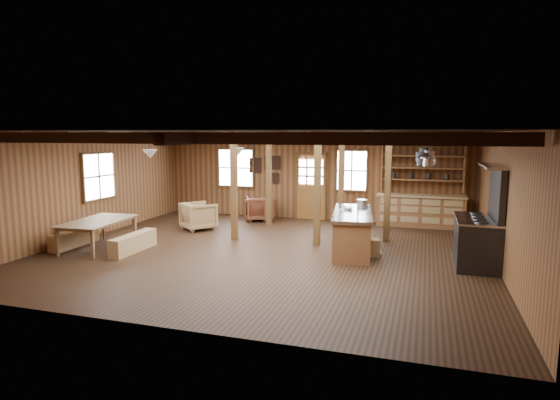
# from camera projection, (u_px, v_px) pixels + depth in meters

# --- Properties ---
(room) EXTENTS (10.04, 9.04, 2.84)m
(room) POSITION_uv_depth(u_px,v_px,m) (265.00, 193.00, 10.75)
(room) COLOR black
(room) RESTS_ON ground
(ceiling_joists) EXTENTS (9.80, 8.82, 0.18)m
(ceiling_joists) POSITION_uv_depth(u_px,v_px,m) (267.00, 137.00, 10.73)
(ceiling_joists) COLOR black
(ceiling_joists) RESTS_ON ceiling
(timber_posts) EXTENTS (3.95, 2.35, 2.80)m
(timber_posts) POSITION_uv_depth(u_px,v_px,m) (309.00, 184.00, 12.56)
(timber_posts) COLOR #4D3116
(timber_posts) RESTS_ON floor
(back_door) EXTENTS (1.02, 0.08, 2.15)m
(back_door) POSITION_uv_depth(u_px,v_px,m) (311.00, 192.00, 15.02)
(back_door) COLOR brown
(back_door) RESTS_ON floor
(window_back_left) EXTENTS (1.32, 0.06, 1.32)m
(window_back_left) POSITION_uv_depth(u_px,v_px,m) (236.00, 168.00, 15.70)
(window_back_left) COLOR white
(window_back_left) RESTS_ON wall_back
(window_back_right) EXTENTS (1.02, 0.06, 1.32)m
(window_back_right) POSITION_uv_depth(u_px,v_px,m) (352.00, 171.00, 14.55)
(window_back_right) COLOR white
(window_back_right) RESTS_ON wall_back
(window_left) EXTENTS (0.14, 1.24, 1.32)m
(window_left) POSITION_uv_depth(u_px,v_px,m) (99.00, 176.00, 12.66)
(window_left) COLOR white
(window_left) RESTS_ON wall_back
(notice_boards) EXTENTS (1.08, 0.03, 0.90)m
(notice_boards) POSITION_uv_depth(u_px,v_px,m) (267.00, 167.00, 15.37)
(notice_boards) COLOR white
(notice_boards) RESTS_ON wall_back
(back_counter) EXTENTS (2.55, 0.60, 2.45)m
(back_counter) POSITION_uv_depth(u_px,v_px,m) (421.00, 207.00, 13.82)
(back_counter) COLOR brown
(back_counter) RESTS_ON floor
(pendant_lamps) EXTENTS (1.86, 2.36, 0.66)m
(pendant_lamps) POSITION_uv_depth(u_px,v_px,m) (197.00, 153.00, 12.24)
(pendant_lamps) COLOR #2B2B2D
(pendant_lamps) RESTS_ON ceiling
(pot_rack) EXTENTS (0.42, 3.00, 0.45)m
(pot_rack) POSITION_uv_depth(u_px,v_px,m) (426.00, 156.00, 9.96)
(pot_rack) COLOR #2B2B2D
(pot_rack) RESTS_ON ceiling
(kitchen_island) EXTENTS (1.21, 2.60, 1.20)m
(kitchen_island) POSITION_uv_depth(u_px,v_px,m) (352.00, 231.00, 10.95)
(kitchen_island) COLOR brown
(kitchen_island) RESTS_ON floor
(step_stool) EXTENTS (0.51, 0.42, 0.39)m
(step_stool) POSITION_uv_depth(u_px,v_px,m) (370.00, 248.00, 10.54)
(step_stool) COLOR #997545
(step_stool) RESTS_ON floor
(commercial_range) EXTENTS (0.88, 1.72, 2.12)m
(commercial_range) POSITION_uv_depth(u_px,v_px,m) (480.00, 234.00, 9.73)
(commercial_range) COLOR #2B2B2D
(commercial_range) RESTS_ON floor
(dining_table) EXTENTS (1.25, 2.05, 0.69)m
(dining_table) POSITION_uv_depth(u_px,v_px,m) (100.00, 235.00, 11.22)
(dining_table) COLOR brown
(dining_table) RESTS_ON floor
(bench_wall) EXTENTS (0.27, 1.46, 0.40)m
(bench_wall) POSITION_uv_depth(u_px,v_px,m) (75.00, 238.00, 11.46)
(bench_wall) COLOR #997545
(bench_wall) RESTS_ON floor
(bench_aisle) EXTENTS (0.29, 1.52, 0.42)m
(bench_aisle) POSITION_uv_depth(u_px,v_px,m) (134.00, 243.00, 10.96)
(bench_aisle) COLOR #997545
(bench_aisle) RESTS_ON floor
(armchair_a) EXTENTS (1.09, 1.11, 0.77)m
(armchair_a) POSITION_uv_depth(u_px,v_px,m) (260.00, 208.00, 14.85)
(armchair_a) COLOR #5D2E1B
(armchair_a) RESTS_ON floor
(armchair_b) EXTENTS (0.87, 0.88, 0.71)m
(armchair_b) POSITION_uv_depth(u_px,v_px,m) (261.00, 209.00, 14.92)
(armchair_b) COLOR #5B2F1B
(armchair_b) RESTS_ON floor
(armchair_c) EXTENTS (1.20, 1.21, 0.79)m
(armchair_c) POSITION_uv_depth(u_px,v_px,m) (199.00, 216.00, 13.44)
(armchair_c) COLOR olive
(armchair_c) RESTS_ON floor
(counter_pot) EXTENTS (0.27, 0.27, 0.16)m
(counter_pot) POSITION_uv_depth(u_px,v_px,m) (362.00, 203.00, 11.76)
(counter_pot) COLOR silver
(counter_pot) RESTS_ON kitchen_island
(bowl) EXTENTS (0.32, 0.32, 0.07)m
(bowl) POSITION_uv_depth(u_px,v_px,m) (348.00, 208.00, 11.20)
(bowl) COLOR silver
(bowl) RESTS_ON kitchen_island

